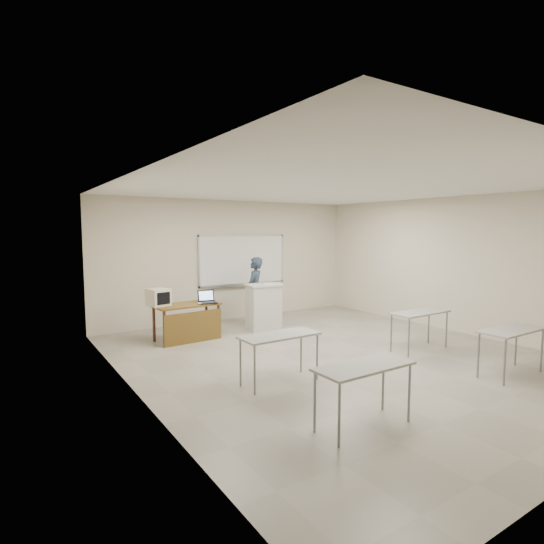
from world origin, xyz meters
TOP-DOWN VIEW (x-y plane):
  - floor at (0.00, 0.00)m, footprint 7.00×8.00m
  - whiteboard at (0.30, 3.97)m, footprint 2.48×0.10m
  - student_desks at (-0.00, -1.35)m, footprint 4.40×2.20m
  - instructor_desk at (-1.80, 2.49)m, footprint 1.31×0.66m
  - podium at (0.01, 2.51)m, footprint 0.74×0.54m
  - crt_monitor at (-2.35, 2.73)m, footprint 0.37×0.42m
  - laptop at (-1.40, 2.48)m, footprint 0.35×0.32m
  - mouse at (-1.60, 2.40)m, footprint 0.12×0.09m
  - keyboard at (0.16, 2.39)m, footprint 0.46×0.28m
  - presenter at (0.19, 3.19)m, footprint 0.70×0.67m

SIDE VIEW (x-z plane):
  - floor at x=0.00m, z-range -0.01..0.00m
  - podium at x=0.01m, z-range 0.00..1.04m
  - instructor_desk at x=-1.80m, z-range 0.15..0.90m
  - student_desks at x=0.00m, z-range 0.31..1.04m
  - mouse at x=-1.60m, z-range 0.75..0.79m
  - presenter at x=0.19m, z-range 0.00..1.61m
  - laptop at x=-1.40m, z-range 0.68..0.94m
  - crt_monitor at x=-2.35m, z-range 0.74..1.10m
  - keyboard at x=0.16m, z-range 1.04..1.07m
  - whiteboard at x=0.30m, z-range 0.83..2.14m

